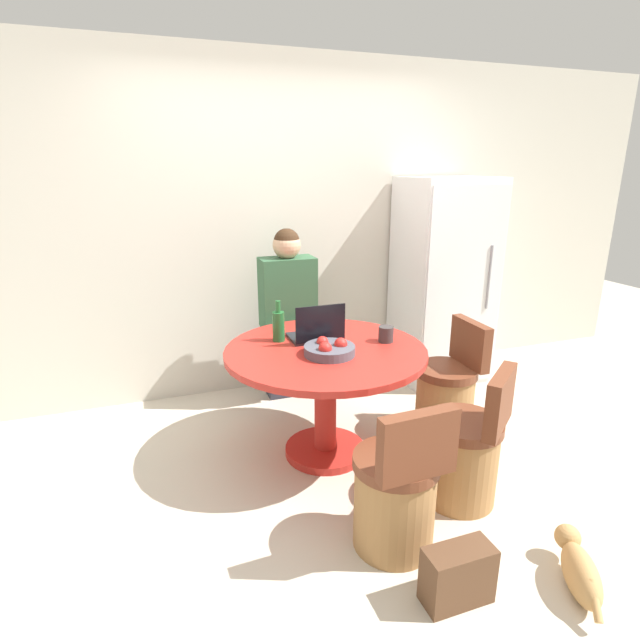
% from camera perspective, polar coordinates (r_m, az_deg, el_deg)
% --- Properties ---
extents(ground_plane, '(12.00, 12.00, 0.00)m').
position_cam_1_polar(ground_plane, '(3.13, 3.85, -17.45)').
color(ground_plane, beige).
extents(wall_back, '(7.00, 0.06, 2.60)m').
position_cam_1_polar(wall_back, '(4.03, -4.45, 10.32)').
color(wall_back, beige).
rests_on(wall_back, ground_plane).
extents(refrigerator, '(0.72, 0.63, 1.70)m').
position_cam_1_polar(refrigerator, '(4.32, 13.90, 4.28)').
color(refrigerator, white).
rests_on(refrigerator, ground_plane).
extents(dining_table, '(1.22, 1.22, 0.72)m').
position_cam_1_polar(dining_table, '(3.09, 0.63, -6.25)').
color(dining_table, '#B2261E').
rests_on(dining_table, ground_plane).
extents(chair_near_camera, '(0.41, 0.41, 0.79)m').
position_cam_1_polar(chair_near_camera, '(2.53, 8.73, -19.22)').
color(chair_near_camera, '#9E7042').
rests_on(chair_near_camera, ground_plane).
extents(chair_near_right_corner, '(0.48, 0.48, 0.79)m').
position_cam_1_polar(chair_near_right_corner, '(2.91, 16.20, -14.48)').
color(chair_near_right_corner, '#9E7042').
rests_on(chair_near_right_corner, ground_plane).
extents(chair_right_side, '(0.41, 0.41, 0.79)m').
position_cam_1_polar(chair_right_side, '(3.56, 14.31, -8.22)').
color(chair_right_side, '#9E7042').
rests_on(chair_right_side, ground_plane).
extents(person_seated, '(0.40, 0.37, 1.36)m').
position_cam_1_polar(person_seated, '(3.77, -3.86, 1.23)').
color(person_seated, '#2D2D38').
rests_on(person_seated, ground_plane).
extents(laptop, '(0.32, 0.24, 0.25)m').
position_cam_1_polar(laptop, '(3.15, -0.40, -1.40)').
color(laptop, '#232328').
rests_on(laptop, dining_table).
extents(fruit_bowl, '(0.30, 0.30, 0.10)m').
position_cam_1_polar(fruit_bowl, '(2.91, 1.10, -3.36)').
color(fruit_bowl, '#4C4C56').
rests_on(fruit_bowl, dining_table).
extents(coffee_cup, '(0.09, 0.09, 0.10)m').
position_cam_1_polar(coffee_cup, '(3.15, 7.55, -1.61)').
color(coffee_cup, '#383333').
rests_on(coffee_cup, dining_table).
extents(bottle, '(0.08, 0.08, 0.26)m').
position_cam_1_polar(bottle, '(3.13, -4.77, -0.62)').
color(bottle, '#23602D').
rests_on(bottle, dining_table).
extents(cat, '(0.29, 0.44, 0.18)m').
position_cam_1_polar(cat, '(2.69, 27.48, -23.89)').
color(cat, tan).
rests_on(cat, ground_plane).
extents(handbag, '(0.30, 0.14, 0.26)m').
position_cam_1_polar(handbag, '(2.43, 15.47, -26.28)').
color(handbag, brown).
rests_on(handbag, ground_plane).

